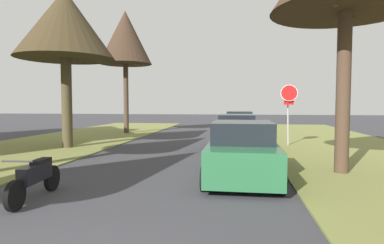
{
  "coord_description": "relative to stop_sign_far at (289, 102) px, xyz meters",
  "views": [
    {
      "loc": [
        2.24,
        -2.01,
        2.06
      ],
      "look_at": [
        0.81,
        7.78,
        1.49
      ],
      "focal_mm": 29.49,
      "sensor_mm": 36.0,
      "label": 1
    }
  ],
  "objects": [
    {
      "name": "stop_sign_far",
      "position": [
        0.0,
        0.0,
        0.0
      ],
      "size": [
        0.81,
        0.5,
        2.95
      ],
      "color": "#9EA0A5",
      "rests_on": "grass_verge_right"
    },
    {
      "name": "street_tree_left_far",
      "position": [
        -10.13,
        5.0,
        4.38
      ],
      "size": [
        3.58,
        3.58,
        8.37
      ],
      "color": "#4A392B",
      "rests_on": "grass_verge_left"
    },
    {
      "name": "parked_sedan_black",
      "position": [
        -2.51,
        -1.09,
        -1.45
      ],
      "size": [
        1.96,
        4.41,
        1.57
      ],
      "color": "black",
      "rests_on": "ground"
    },
    {
      "name": "street_tree_left_mid_b",
      "position": [
        -10.29,
        -2.35,
        3.47
      ],
      "size": [
        4.42,
        4.42,
        7.22
      ],
      "color": "#4A4029",
      "rests_on": "grass_verge_left"
    },
    {
      "name": "parked_sedan_green",
      "position": [
        -2.33,
        -7.04,
        -1.45
      ],
      "size": [
        1.96,
        4.41,
        1.57
      ],
      "color": "#28663D",
      "rests_on": "ground"
    },
    {
      "name": "parked_sedan_silver",
      "position": [
        -2.35,
        5.08,
        -1.45
      ],
      "size": [
        1.96,
        4.41,
        1.57
      ],
      "color": "#BCBCC1",
      "rests_on": "ground"
    },
    {
      "name": "parked_motorcycle",
      "position": [
        -6.76,
        -9.81,
        -1.69
      ],
      "size": [
        0.6,
        2.05,
        0.97
      ],
      "color": "black",
      "rests_on": "ground"
    }
  ]
}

